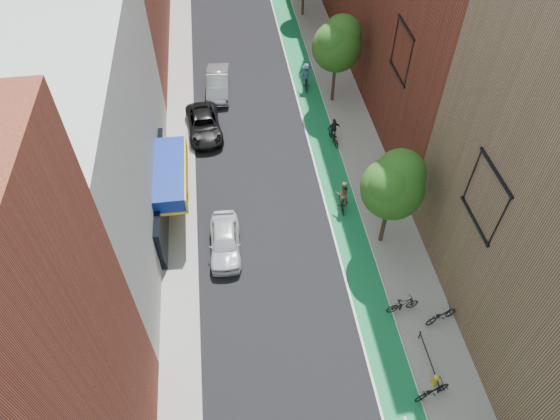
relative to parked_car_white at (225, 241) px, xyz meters
name	(u,v)px	position (x,y,z in m)	size (l,w,h in m)	color
bike_lane	(307,88)	(7.40, 15.39, -0.72)	(2.00, 68.00, 0.01)	#136D39
sidewalk_left	(181,97)	(-2.60, 15.39, -0.65)	(2.00, 68.00, 0.15)	gray
sidewalk_right	(338,85)	(9.90, 15.39, -0.65)	(3.00, 68.00, 0.15)	gray
building_left_white	(67,142)	(-7.60, 3.39, 5.27)	(8.00, 20.00, 12.00)	silver
tree_near	(394,184)	(9.04, -0.59, 3.93)	(3.40, 3.36, 6.42)	#332619
tree_mid	(338,43)	(9.04, 13.41, 4.16)	(3.55, 3.53, 6.74)	#332619
parked_car_white	(225,241)	(0.00, 0.00, 0.00)	(1.72, 4.27, 1.46)	silver
parked_car_black	(204,125)	(-0.85, 10.86, -0.03)	(2.30, 5.00, 1.39)	black
parked_car_silver	(218,83)	(0.40, 15.82, 0.06)	(1.68, 4.80, 1.58)	#979BA0
cyclist_lane_near	(342,197)	(7.31, 2.33, 0.18)	(0.88, 1.63, 2.08)	black
cyclist_lane_mid	(334,134)	(8.10, 8.62, -0.03)	(0.97, 1.83, 1.92)	black
cyclist_lane_far	(306,78)	(7.29, 15.42, 0.23)	(1.19, 1.72, 2.12)	black
parked_bike_near	(441,315)	(10.56, -6.18, -0.10)	(0.63, 1.81, 0.95)	black
parked_bike_mid	(403,305)	(8.80, -5.35, -0.04)	(0.51, 1.79, 1.08)	black
parked_bike_far	(432,391)	(8.80, -9.88, -0.10)	(0.64, 1.83, 0.96)	black
fire_hydrant	(435,380)	(9.15, -9.35, -0.17)	(0.27, 0.27, 0.76)	yellow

